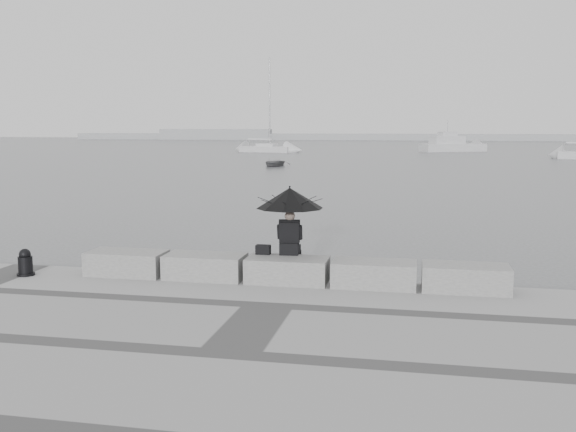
% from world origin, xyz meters
% --- Properties ---
extents(ground, '(360.00, 360.00, 0.00)m').
position_xyz_m(ground, '(0.00, 0.00, 0.00)').
color(ground, '#444749').
rests_on(ground, ground).
extents(stone_block_far_left, '(1.60, 0.80, 0.50)m').
position_xyz_m(stone_block_far_left, '(-3.40, -0.45, 0.75)').
color(stone_block_far_left, slate).
rests_on(stone_block_far_left, promenade).
extents(stone_block_left, '(1.60, 0.80, 0.50)m').
position_xyz_m(stone_block_left, '(-1.70, -0.45, 0.75)').
color(stone_block_left, slate).
rests_on(stone_block_left, promenade).
extents(stone_block_centre, '(1.60, 0.80, 0.50)m').
position_xyz_m(stone_block_centre, '(0.00, -0.45, 0.75)').
color(stone_block_centre, slate).
rests_on(stone_block_centre, promenade).
extents(stone_block_right, '(1.60, 0.80, 0.50)m').
position_xyz_m(stone_block_right, '(1.70, -0.45, 0.75)').
color(stone_block_right, slate).
rests_on(stone_block_right, promenade).
extents(stone_block_far_right, '(1.60, 0.80, 0.50)m').
position_xyz_m(stone_block_far_right, '(3.40, -0.45, 0.75)').
color(stone_block_far_right, slate).
rests_on(stone_block_far_right, promenade).
extents(seated_person, '(1.36, 1.36, 1.39)m').
position_xyz_m(seated_person, '(-0.03, -0.07, 2.03)').
color(seated_person, black).
rests_on(seated_person, stone_block_centre).
extents(bag, '(0.29, 0.17, 0.19)m').
position_xyz_m(bag, '(-0.55, -0.18, 1.09)').
color(bag, black).
rests_on(bag, stone_block_centre).
extents(mooring_bollard, '(0.36, 0.36, 0.57)m').
position_xyz_m(mooring_bollard, '(-5.43, -0.93, 0.74)').
color(mooring_bollard, black).
rests_on(mooring_bollard, promenade).
extents(distant_landmass, '(180.00, 8.00, 2.80)m').
position_xyz_m(distant_landmass, '(-8.14, 154.51, 0.90)').
color(distant_landmass, '#96999B').
rests_on(distant_landmass, ground).
extents(sailboat_left, '(8.02, 4.52, 12.90)m').
position_xyz_m(sailboat_left, '(-17.84, 74.28, 0.52)').
color(sailboat_left, silver).
rests_on(sailboat_left, ground).
extents(motor_cruiser, '(9.51, 6.74, 4.50)m').
position_xyz_m(motor_cruiser, '(7.57, 81.67, 0.89)').
color(motor_cruiser, silver).
rests_on(motor_cruiser, ground).
extents(dinghy, '(3.69, 1.98, 0.59)m').
position_xyz_m(dinghy, '(-10.05, 43.78, 0.30)').
color(dinghy, slate).
rests_on(dinghy, ground).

